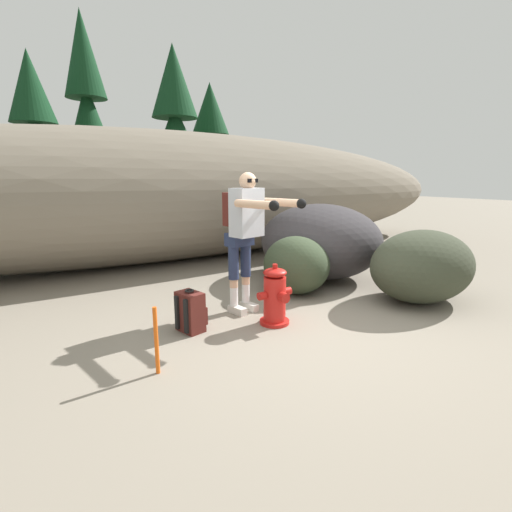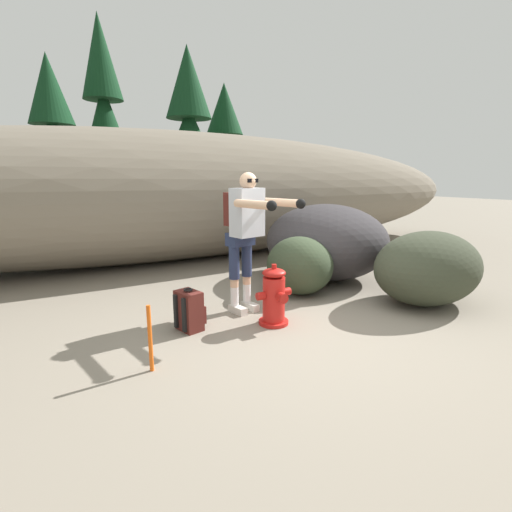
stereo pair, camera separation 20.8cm
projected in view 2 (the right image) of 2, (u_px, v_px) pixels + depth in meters
The scene contains 13 objects.
ground_plane at pixel (301, 328), 4.22m from camera, with size 56.00×56.00×0.04m, color gray.
dirt_embankment at pixel (179, 196), 7.62m from camera, with size 15.87×3.20×2.56m, color #756B5B.
fire_hydrant at pixel (274, 297), 4.24m from camera, with size 0.43×0.39×0.70m.
utility_worker at pixel (246, 226), 4.44m from camera, with size 0.65×1.03×1.72m.
spare_backpack at pixel (189, 311), 4.10m from camera, with size 0.33×0.34×0.47m.
boulder_large at pixel (326, 242), 6.15m from camera, with size 1.88×2.05×1.23m, color #343134.
boulder_mid at pixel (427, 268), 4.91m from camera, with size 1.56×1.19×0.97m, color #373C2C.
boulder_small at pixel (300, 265), 5.36m from camera, with size 1.00×0.92×0.83m, color #333F2A.
pine_tree_left at pixel (54, 137), 12.39m from camera, with size 2.19×2.19×5.59m.
pine_tree_center at pixel (105, 114), 13.72m from camera, with size 2.19×2.19×7.37m.
pine_tree_right at pixel (190, 131), 13.60m from camera, with size 2.52×2.52×6.23m.
pine_tree_far_right at pixel (225, 143), 15.59m from camera, with size 2.34×2.34×5.43m.
survey_stake at pixel (150, 339), 3.20m from camera, with size 0.04×0.04×0.60m, color #E55914.
Camera 2 is at (-2.38, -3.21, 1.66)m, focal length 26.16 mm.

